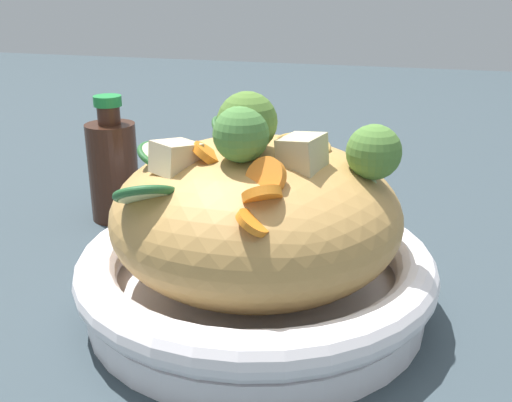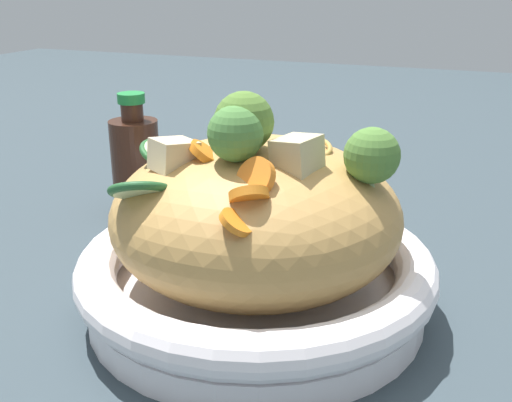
{
  "view_description": "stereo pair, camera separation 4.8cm",
  "coord_description": "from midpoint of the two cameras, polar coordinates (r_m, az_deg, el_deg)",
  "views": [
    {
      "loc": [
        -0.44,
        -0.12,
        0.27
      ],
      "look_at": [
        0.0,
        0.0,
        0.1
      ],
      "focal_mm": 42.54,
      "sensor_mm": 36.0,
      "label": 1
    },
    {
      "loc": [
        -0.42,
        -0.17,
        0.27
      ],
      "look_at": [
        0.0,
        0.0,
        0.1
      ],
      "focal_mm": 42.54,
      "sensor_mm": 36.0,
      "label": 2
    }
  ],
  "objects": [
    {
      "name": "ground_plane",
      "position": [
        0.53,
        2.67,
        -9.98
      ],
      "size": [
        3.0,
        3.0,
        0.0
      ],
      "primitive_type": "plane",
      "color": "#303C43"
    },
    {
      "name": "zucchini_slices",
      "position": [
        0.48,
        -4.25,
        3.71
      ],
      "size": [
        0.19,
        0.07,
        0.04
      ],
      "color": "beige",
      "rests_on": "serving_bowl"
    },
    {
      "name": "chicken_chunks",
      "position": [
        0.44,
        1.6,
        4.24
      ],
      "size": [
        0.06,
        0.13,
        0.03
      ],
      "color": "#CAB889",
      "rests_on": "serving_bowl"
    },
    {
      "name": "serving_bowl",
      "position": [
        0.51,
        2.73,
        -7.11
      ],
      "size": [
        0.3,
        0.3,
        0.06
      ],
      "color": "white",
      "rests_on": "ground_plane"
    },
    {
      "name": "broccoli_florets",
      "position": [
        0.44,
        5.78,
        5.87
      ],
      "size": [
        0.09,
        0.15,
        0.08
      ],
      "color": "#A1C07A",
      "rests_on": "serving_bowl"
    },
    {
      "name": "soy_sauce_bottle",
      "position": [
        0.71,
        -9.34,
        3.43
      ],
      "size": [
        0.06,
        0.06,
        0.14
      ],
      "color": "#381E14",
      "rests_on": "ground_plane"
    },
    {
      "name": "noodle_heap",
      "position": [
        0.49,
        2.84,
        -1.37
      ],
      "size": [
        0.23,
        0.23,
        0.12
      ],
      "color": "tan",
      "rests_on": "serving_bowl"
    },
    {
      "name": "carrot_coins",
      "position": [
        0.41,
        1.63,
        1.7
      ],
      "size": [
        0.09,
        0.09,
        0.04
      ],
      "color": "orange",
      "rests_on": "serving_bowl"
    }
  ]
}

